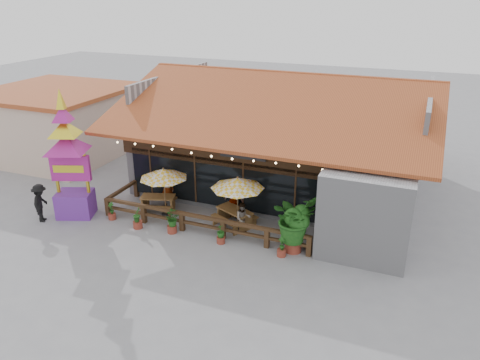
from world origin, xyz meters
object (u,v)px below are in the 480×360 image
at_px(picnic_table_left, 158,201).
at_px(tropical_plant, 294,219).
at_px(umbrella_right, 238,183).
at_px(picnic_table_right, 235,215).
at_px(umbrella_left, 163,174).
at_px(thai_sign_tower, 67,146).
at_px(pedestrian, 41,203).

height_order(picnic_table_left, tropical_plant, tropical_plant).
height_order(umbrella_right, picnic_table_right, umbrella_right).
bearing_deg(picnic_table_right, umbrella_left, -176.89).
xyz_separation_m(thai_sign_tower, tropical_plant, (10.51, 0.70, -2.00)).
bearing_deg(picnic_table_right, picnic_table_left, 179.63).
bearing_deg(umbrella_right, picnic_table_right, 139.95).
xyz_separation_m(picnic_table_right, pedestrian, (-8.47, -2.92, 0.37)).
xyz_separation_m(umbrella_left, picnic_table_right, (3.49, 0.19, -1.55)).
bearing_deg(thai_sign_tower, umbrella_right, 12.33).
bearing_deg(thai_sign_tower, pedestrian, -135.49).
distance_m(umbrella_left, thai_sign_tower, 4.47).
relative_size(picnic_table_right, pedestrian, 1.17).
bearing_deg(picnic_table_left, umbrella_left, -21.81).
height_order(picnic_table_left, pedestrian, pedestrian).
distance_m(umbrella_right, picnic_table_right, 1.69).
relative_size(umbrella_left, picnic_table_right, 1.15).
bearing_deg(picnic_table_left, pedestrian, -146.47).
xyz_separation_m(umbrella_right, picnic_table_right, (-0.23, 0.20, -1.66)).
bearing_deg(picnic_table_left, umbrella_right, -3.00).
bearing_deg(umbrella_left, pedestrian, -151.29).
xyz_separation_m(umbrella_right, picnic_table_left, (-4.26, 0.22, -1.69)).
distance_m(umbrella_left, umbrella_right, 3.73).
distance_m(umbrella_left, pedestrian, 5.80).
distance_m(picnic_table_left, picnic_table_right, 4.03).
bearing_deg(pedestrian, picnic_table_right, -96.83).
distance_m(umbrella_right, thai_sign_tower, 7.92).
height_order(picnic_table_right, pedestrian, pedestrian).
height_order(umbrella_right, thai_sign_tower, thai_sign_tower).
height_order(umbrella_left, umbrella_right, umbrella_right).
bearing_deg(pedestrian, picnic_table_left, -82.31).
xyz_separation_m(tropical_plant, pedestrian, (-11.58, -1.75, -0.55)).
relative_size(umbrella_right, thai_sign_tower, 0.48).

